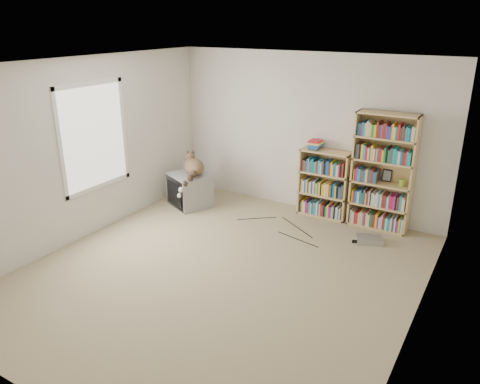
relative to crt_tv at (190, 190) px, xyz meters
The scene contains 17 objects.
floor 2.32m from the crt_tv, 44.12° to the right, with size 4.50×5.00×0.01m, color tan.
wall_back 2.12m from the crt_tv, 28.32° to the left, with size 4.50×0.02×2.50m, color beige.
wall_front 4.54m from the crt_tv, 68.02° to the right, with size 4.50×0.02×2.50m, color beige.
wall_left 1.97m from the crt_tv, 110.25° to the right, with size 0.02×5.00×2.50m, color beige.
wall_right 4.34m from the crt_tv, 22.36° to the right, with size 0.02×5.00×2.50m, color beige.
ceiling 3.21m from the crt_tv, 44.12° to the right, with size 4.50×5.00×0.02m, color white.
window 1.89m from the crt_tv, 112.43° to the right, with size 0.02×1.22×1.52m, color white.
crt_tv is the anchor object (origin of this frame).
cat 0.38m from the crt_tv, 19.12° to the right, with size 0.58×0.78×0.57m.
bookcase_tall 3.08m from the crt_tv, 14.35° to the left, with size 0.87×0.30×1.73m.
bookcase_short 2.21m from the crt_tv, 19.99° to the left, with size 0.78×0.30×1.07m.
book_stack 2.20m from the crt_tv, 21.32° to the left, with size 0.20×0.26×0.14m, color red.
green_mug 3.35m from the crt_tv, 12.78° to the left, with size 0.09×0.09×0.10m, color olive.
framed_print 3.14m from the crt_tv, 15.60° to the left, with size 0.14×0.01×0.18m, color black.
dvd_player 3.00m from the crt_tv, ahead, with size 0.36×0.25×0.08m, color #A7A6AB.
wall_outlet 0.68m from the crt_tv, 149.43° to the left, with size 0.01×0.08×0.13m, color silver.
floor_cables 1.69m from the crt_tv, ahead, with size 1.20×0.70×0.01m, color black, non-canonical shape.
Camera 1 is at (2.81, -4.25, 2.96)m, focal length 35.00 mm.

